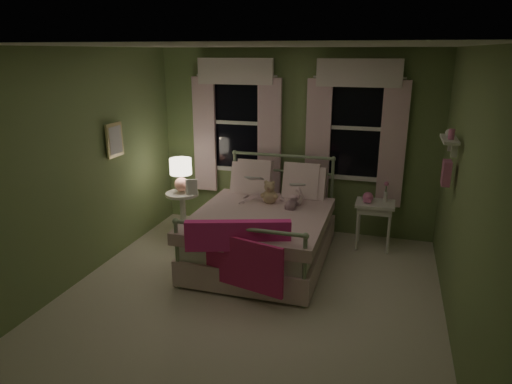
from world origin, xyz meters
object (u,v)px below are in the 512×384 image
(table_lamp, at_px, (181,172))
(bed, at_px, (264,231))
(child_left, at_px, (253,180))
(teddy_bear, at_px, (270,194))
(nightstand_left, at_px, (183,208))
(child_right, at_px, (294,181))
(nightstand_right, at_px, (375,209))

(table_lamp, bearing_deg, bed, -16.94)
(bed, height_order, child_left, child_left)
(teddy_bear, bearing_deg, nightstand_left, 174.06)
(teddy_bear, bearing_deg, child_right, 29.50)
(table_lamp, bearing_deg, child_left, 1.21)
(table_lamp, bearing_deg, nightstand_left, 90.00)
(child_left, relative_size, table_lamp, 1.43)
(child_right, relative_size, nightstand_right, 1.19)
(nightstand_right, bearing_deg, nightstand_left, -172.49)
(child_left, bearing_deg, teddy_bear, 165.75)
(child_left, bearing_deg, nightstand_right, -153.25)
(teddy_bear, relative_size, table_lamp, 0.67)
(child_left, relative_size, teddy_bear, 2.14)
(table_lamp, bearing_deg, teddy_bear, -5.94)
(bed, distance_m, nightstand_right, 1.52)
(child_right, distance_m, table_lamp, 1.59)
(table_lamp, height_order, nightstand_right, table_lamp)
(child_left, xyz_separation_m, nightstand_right, (1.59, 0.32, -0.36))
(bed, bearing_deg, nightstand_right, 29.62)
(nightstand_right, bearing_deg, child_right, -162.56)
(child_left, bearing_deg, bed, 138.84)
(bed, height_order, nightstand_left, bed)
(child_right, bearing_deg, teddy_bear, 27.82)
(table_lamp, bearing_deg, nightstand_right, 7.51)
(child_right, bearing_deg, nightstand_left, -0.88)
(child_right, xyz_separation_m, nightstand_right, (1.03, 0.32, -0.40))
(bed, height_order, nightstand_right, bed)
(teddy_bear, height_order, nightstand_right, teddy_bear)
(teddy_bear, relative_size, nightstand_left, 0.49)
(child_right, relative_size, teddy_bear, 2.41)
(bed, distance_m, nightstand_left, 1.37)
(child_left, distance_m, nightstand_right, 1.66)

